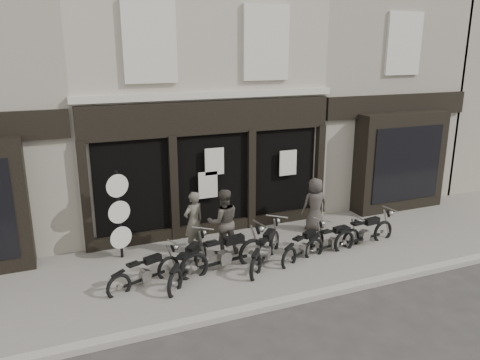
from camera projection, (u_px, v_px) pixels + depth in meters
name	position (u px, v px, depth m)	size (l,w,h in m)	color
ground_plane	(256.00, 280.00, 10.99)	(90.00, 90.00, 0.00)	#2D2B28
pavement	(241.00, 262.00, 11.78)	(30.00, 4.20, 0.12)	#6A645D
kerb	(280.00, 303.00, 9.86)	(30.00, 0.25, 0.13)	gray
central_building	(181.00, 86.00, 15.19)	(7.30, 6.22, 8.34)	#A29A8B
neighbour_right	(346.00, 82.00, 17.49)	(5.60, 6.73, 8.34)	gray
motorcycle_0	(145.00, 274.00, 10.49)	(1.79, 0.91, 0.90)	black
motorcycle_1	(189.00, 266.00, 10.80)	(1.56, 1.76, 1.01)	black
motorcycle_2	(225.00, 257.00, 11.19)	(2.31, 0.69, 1.11)	black
motorcycle_3	(266.00, 252.00, 11.53)	(1.67, 1.75, 1.04)	black
motorcycle_4	(304.00, 248.00, 11.89)	(1.76, 1.09, 0.91)	black
motorcycle_5	(334.00, 242.00, 12.27)	(1.88, 0.56, 0.90)	black
motorcycle_6	(365.00, 234.00, 12.66)	(2.08, 0.58, 1.00)	black
man_left	(194.00, 222.00, 12.03)	(0.60, 0.39, 1.64)	#4E4A40
man_centre	(223.00, 222.00, 11.96)	(0.84, 0.65, 1.72)	#3E3932
man_right	(315.00, 205.00, 13.51)	(0.77, 0.50, 1.57)	#3A3430
advert_sign_post	(120.00, 219.00, 11.62)	(0.57, 0.37, 2.39)	black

